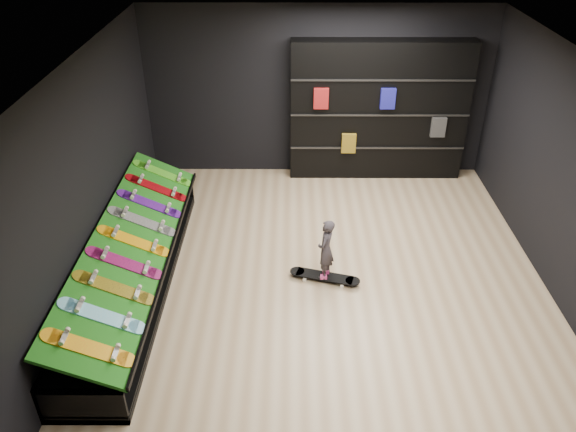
{
  "coord_description": "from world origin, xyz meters",
  "views": [
    {
      "loc": [
        -0.47,
        -5.97,
        4.82
      ],
      "look_at": [
        -0.5,
        0.2,
        1.0
      ],
      "focal_mm": 35.0,
      "sensor_mm": 36.0,
      "label": 1
    }
  ],
  "objects_px": {
    "display_rack": "(135,271)",
    "child": "(325,260)",
    "back_shelving": "(379,111)",
    "floor_skateboard": "(325,278)"
  },
  "relations": [
    {
      "from": "display_rack",
      "to": "floor_skateboard",
      "type": "relative_size",
      "value": 4.59
    },
    {
      "from": "display_rack",
      "to": "back_shelving",
      "type": "bearing_deg",
      "value": 42.54
    },
    {
      "from": "back_shelving",
      "to": "floor_skateboard",
      "type": "height_order",
      "value": "back_shelving"
    },
    {
      "from": "child",
      "to": "back_shelving",
      "type": "bearing_deg",
      "value": -178.71
    },
    {
      "from": "floor_skateboard",
      "to": "display_rack",
      "type": "bearing_deg",
      "value": -161.38
    },
    {
      "from": "floor_skateboard",
      "to": "back_shelving",
      "type": "bearing_deg",
      "value": 87.34
    },
    {
      "from": "floor_skateboard",
      "to": "child",
      "type": "xyz_separation_m",
      "value": [
        0.0,
        0.0,
        0.31
      ]
    },
    {
      "from": "display_rack",
      "to": "child",
      "type": "bearing_deg",
      "value": 2.83
    },
    {
      "from": "display_rack",
      "to": "floor_skateboard",
      "type": "distance_m",
      "value": 2.56
    },
    {
      "from": "child",
      "to": "display_rack",
      "type": "bearing_deg",
      "value": -67.43
    }
  ]
}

